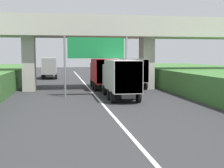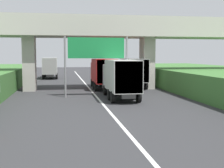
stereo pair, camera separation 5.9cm
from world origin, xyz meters
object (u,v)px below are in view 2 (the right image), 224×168
at_px(overhead_highway_sign, 96,52).
at_px(truck_black, 50,67).
at_px(truck_red, 103,72).
at_px(truck_silver, 120,77).
at_px(truck_orange, 132,71).

relative_size(overhead_highway_sign, truck_black, 0.81).
bearing_deg(truck_black, truck_red, -69.50).
distance_m(truck_silver, truck_black, 26.81).
relative_size(truck_orange, truck_red, 1.00).
xyz_separation_m(truck_silver, truck_orange, (3.18, 9.16, 0.00)).
bearing_deg(truck_silver, truck_black, 104.99).
height_order(truck_black, truck_red, same).
distance_m(overhead_highway_sign, truck_silver, 3.42).
bearing_deg(truck_black, truck_silver, -75.01).
xyz_separation_m(overhead_highway_sign, truck_black, (-5.01, 24.11, -2.20)).
distance_m(overhead_highway_sign, truck_red, 7.15).
bearing_deg(truck_orange, truck_silver, -109.14).
relative_size(truck_black, truck_red, 1.00).
height_order(overhead_highway_sign, truck_black, overhead_highway_sign).
bearing_deg(truck_orange, truck_black, 121.16).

